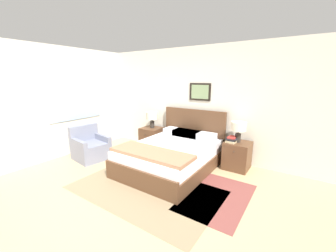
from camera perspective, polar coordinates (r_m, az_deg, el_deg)
ground_plane at (r=3.45m, az=-14.38°, el=-20.23°), size 16.00×16.00×0.00m
wall_back at (r=5.07m, az=7.82°, el=6.54°), size 7.60×0.09×2.60m
wall_left at (r=5.82m, az=-22.90°, el=6.47°), size 0.08×5.04×2.60m
area_rug_main at (r=3.73m, az=-6.44°, el=-17.05°), size 2.52×1.51×0.01m
area_rug_bedside at (r=3.60m, az=13.45°, el=-18.51°), size 0.94×1.44×0.01m
bed at (r=4.38m, az=1.12°, el=-7.90°), size 1.59×2.08×1.14m
armchair at (r=5.24m, az=-20.73°, el=-5.61°), size 0.82×0.79×0.77m
nightstand_near_window at (r=5.60m, az=-4.56°, el=-3.36°), size 0.50×0.53×0.58m
nightstand_by_door at (r=4.61m, az=18.57°, el=-7.71°), size 0.50×0.53×0.58m
table_lamp_near_window at (r=5.47m, az=-4.45°, el=2.63°), size 0.31×0.31×0.43m
table_lamp_by_door at (r=4.46m, az=18.96°, el=-0.46°), size 0.31×0.31×0.43m
book_thick_bottom at (r=4.49m, az=17.29°, el=-4.02°), size 0.21×0.28×0.04m
book_hardcover_middle at (r=4.48m, az=17.31°, el=-3.63°), size 0.14×0.22×0.03m
book_novel_upper at (r=4.48m, az=17.34°, el=-3.31°), size 0.23×0.24×0.02m
book_slim_near_top at (r=4.47m, az=17.36°, el=-2.97°), size 0.15×0.22×0.03m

